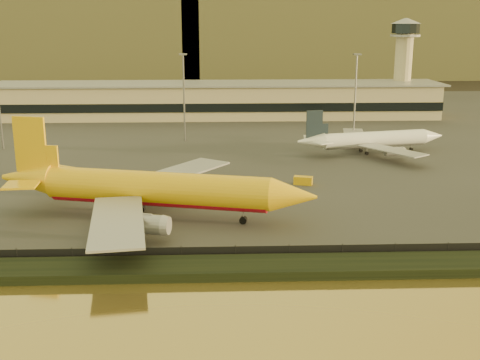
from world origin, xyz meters
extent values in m
plane|color=black|center=(0.00, 0.00, 0.00)|extent=(900.00, 900.00, 0.00)
cube|color=black|center=(0.00, -17.00, 0.70)|extent=(320.00, 7.00, 1.40)
cube|color=#2D2D2D|center=(0.00, 95.00, 0.10)|extent=(320.00, 220.00, 0.20)
cube|color=black|center=(0.00, -13.00, 1.30)|extent=(300.00, 0.05, 2.20)
cube|color=tan|center=(0.00, 125.00, 6.20)|extent=(160.00, 22.00, 12.00)
cube|color=black|center=(0.00, 113.80, 5.20)|extent=(160.00, 0.60, 3.00)
cube|color=gray|center=(0.00, 125.00, 12.50)|extent=(164.00, 24.00, 0.60)
cylinder|color=tan|center=(70.00, 131.00, 15.20)|extent=(6.40, 6.40, 30.00)
cylinder|color=black|center=(70.00, 131.00, 31.95)|extent=(10.40, 10.40, 3.50)
cone|color=gray|center=(70.00, 131.00, 34.70)|extent=(11.20, 11.20, 2.00)
cylinder|color=gray|center=(70.00, 131.00, 29.40)|extent=(11.20, 11.20, 0.80)
cylinder|color=slate|center=(-10.00, 80.00, 12.70)|extent=(0.50, 0.50, 25.00)
cube|color=slate|center=(-10.00, 80.00, 25.40)|extent=(2.20, 2.20, 0.40)
cylinder|color=slate|center=(40.00, 78.00, 12.70)|extent=(0.50, 0.50, 25.00)
cube|color=slate|center=(40.00, 78.00, 25.40)|extent=(2.20, 2.20, 0.40)
cube|color=brown|center=(-140.00, 340.00, 27.50)|extent=(260.00, 160.00, 55.00)
cube|color=brown|center=(90.00, 340.00, 35.00)|extent=(220.00, 160.00, 70.00)
cylinder|color=#EDAF0C|center=(-11.19, 7.46, 5.80)|extent=(41.05, 15.60, 5.90)
cylinder|color=red|center=(-11.19, 7.46, 4.77)|extent=(39.63, 14.06, 4.60)
cone|color=#EDAF0C|center=(12.48, 1.56, 5.80)|extent=(9.13, 7.64, 5.90)
cone|color=#EDAF0C|center=(-35.95, 13.63, 6.25)|extent=(11.33, 8.19, 5.90)
cube|color=#EDAF0C|center=(-34.85, 13.36, 12.73)|extent=(6.17, 1.97, 10.32)
cube|color=#EDAF0C|center=(-32.32, 18.80, 6.69)|extent=(7.78, 7.76, 0.35)
cube|color=#EDAF0C|center=(-35.17, 7.36, 6.69)|extent=(6.05, 5.99, 0.35)
cube|color=gray|center=(-8.49, 22.98, 4.77)|extent=(21.42, 25.31, 0.35)
cylinder|color=gray|center=(-6.66, 18.58, 3.15)|extent=(7.39, 4.79, 3.24)
cube|color=gray|center=(-16.09, -7.51, 4.77)|extent=(11.42, 26.38, 0.35)
cylinder|color=gray|center=(-12.41, -4.48, 3.15)|extent=(7.39, 4.79, 3.24)
cylinder|color=black|center=(3.95, 3.69, 0.85)|extent=(1.51, 1.32, 1.30)
cylinder|color=slate|center=(3.95, 3.69, 1.53)|extent=(0.23, 0.23, 2.65)
cylinder|color=black|center=(-15.95, 5.91, 0.85)|extent=(1.51, 1.32, 1.30)
cylinder|color=slate|center=(-15.95, 5.91, 1.53)|extent=(0.23, 0.23, 2.65)
cylinder|color=black|center=(-14.67, 11.06, 0.85)|extent=(1.51, 1.32, 1.30)
cylinder|color=slate|center=(-14.67, 11.06, 1.53)|extent=(0.23, 0.23, 2.65)
cylinder|color=white|center=(41.84, 60.64, 4.05)|extent=(29.37, 10.10, 4.05)
cylinder|color=gray|center=(41.84, 60.64, 3.34)|extent=(28.39, 9.06, 3.16)
cone|color=white|center=(58.87, 64.31, 4.05)|extent=(6.40, 5.15, 4.05)
cone|color=white|center=(24.01, 56.80, 4.35)|extent=(7.98, 5.50, 4.05)
cube|color=#1A242F|center=(24.81, 56.97, 8.81)|extent=(4.42, 1.26, 7.09)
cube|color=white|center=(24.74, 61.10, 4.66)|extent=(4.42, 4.24, 0.24)
cube|color=white|center=(26.45, 53.18, 4.66)|extent=(5.44, 5.36, 0.24)
cube|color=gray|center=(38.70, 71.36, 3.34)|extent=(8.71, 18.93, 0.24)
cylinder|color=gray|center=(41.25, 69.11, 2.23)|extent=(5.22, 3.20, 2.23)
cube|color=gray|center=(43.39, 49.58, 3.34)|extent=(14.93, 18.27, 0.24)
cylinder|color=gray|center=(44.79, 52.68, 2.23)|extent=(5.22, 3.20, 2.23)
cylinder|color=black|center=(52.73, 62.99, 0.65)|extent=(1.02, 0.88, 0.89)
cylinder|color=slate|center=(52.73, 62.99, 1.11)|extent=(0.21, 0.21, 1.82)
cylinder|color=black|center=(39.25, 58.22, 0.65)|extent=(1.02, 0.88, 0.89)
cylinder|color=slate|center=(39.25, 58.22, 1.11)|extent=(0.21, 0.21, 1.82)
cylinder|color=black|center=(38.48, 61.78, 0.65)|extent=(1.02, 0.88, 0.89)
cylinder|color=slate|center=(38.48, 61.78, 1.11)|extent=(0.21, 0.21, 1.82)
cube|color=#EDAF0C|center=(18.12, 29.25, 1.10)|extent=(4.33, 2.85, 1.79)
cube|color=white|center=(-28.68, 35.49, 1.06)|extent=(4.21, 3.07, 1.73)
camera|label=1|loc=(-0.61, -96.33, 34.69)|focal=45.00mm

